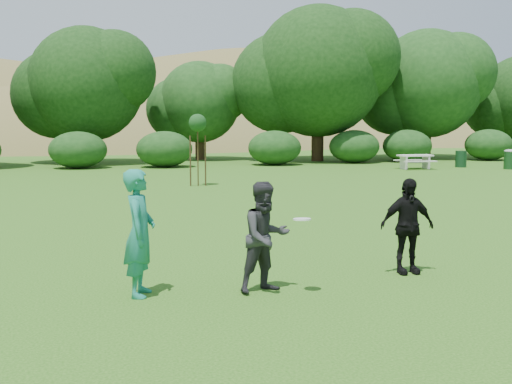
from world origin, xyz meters
TOP-DOWN VIEW (x-y plane):
  - ground at (0.00, 0.00)m, footprint 120.00×120.00m
  - player_teal at (-2.68, -0.65)m, footprint 0.61×0.79m
  - player_grey at (-0.78, -0.89)m, footprint 1.00×0.88m
  - player_black at (1.88, -0.31)m, footprint 0.98×0.42m
  - trash_can_near at (15.99, 21.26)m, footprint 0.60×0.60m
  - frisbee at (-0.29, -1.18)m, footprint 0.27×0.27m
  - sapling at (0.49, 14.88)m, footprint 0.70×0.70m
  - picnic_table at (12.91, 20.64)m, footprint 1.80×1.48m
  - trash_can_lidded at (17.76, 19.43)m, footprint 0.60×0.60m
  - hillside at (-0.56, 68.45)m, footprint 150.00×72.00m
  - tree_row at (3.23, 28.68)m, footprint 53.92×10.38m

SIDE VIEW (x-z plane):
  - hillside at x=-0.56m, z-range -37.97..14.03m
  - ground at x=0.00m, z-range 0.00..0.00m
  - trash_can_near at x=15.99m, z-range 0.00..0.90m
  - picnic_table at x=12.91m, z-range 0.14..0.90m
  - trash_can_lidded at x=17.76m, z-range 0.02..1.07m
  - player_black at x=1.88m, z-range 0.00..1.66m
  - player_grey at x=-0.78m, z-range 0.00..1.72m
  - player_teal at x=-2.68m, z-range 0.00..1.93m
  - frisbee at x=-0.29m, z-range 1.14..1.18m
  - sapling at x=0.49m, z-range 0.99..3.84m
  - tree_row at x=3.23m, z-range 0.06..9.69m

